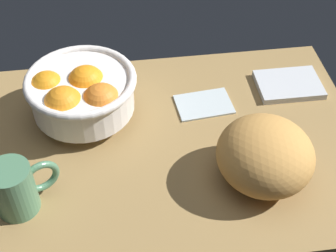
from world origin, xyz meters
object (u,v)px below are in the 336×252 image
Objects in this scene: fruit_bowl at (81,93)px; napkin_folded at (289,85)px; bread_loaf at (265,155)px; mug at (16,188)px; napkin_spare at (204,104)px.

fruit_bowl is 1.59× the size of napkin_folded.
bread_loaf reaches higher than mug.
napkin_folded is at bearing -156.35° from mug.
napkin_spare is (6.51, -19.99, -5.49)cm from bread_loaf.
bread_loaf is at bearing 147.74° from fruit_bowl.
mug is at bearing 30.24° from napkin_spare.
bread_loaf is 26.77cm from napkin_folded.
fruit_bowl reaches higher than mug.
napkin_folded reaches higher than napkin_spare.
napkin_folded is 19.15cm from napkin_spare.
bread_loaf is (-30.85, 19.47, -0.62)cm from fruit_bowl.
napkin_spare is at bearing -71.97° from bread_loaf.
napkin_folded is (-12.37, -23.16, -5.22)cm from bread_loaf.
fruit_bowl is 22.78cm from mug.
fruit_bowl is at bearing 1.22° from napkin_spare.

